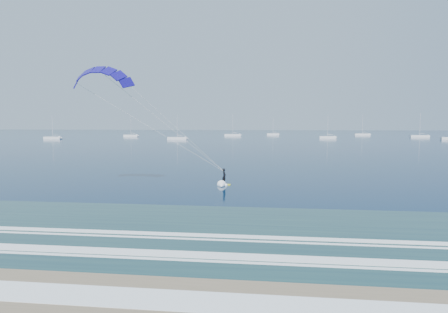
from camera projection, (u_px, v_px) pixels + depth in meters
name	position (u px, v px, depth m)	size (l,w,h in m)	color
ground	(126.00, 295.00, 17.56)	(900.00, 900.00, 0.00)	#07223F
kitesurfer_rig	(164.00, 123.00, 45.76)	(18.28, 8.86, 14.80)	#C7CB17
sailboat_0	(53.00, 138.00, 193.34)	(8.44, 2.40, 11.51)	silver
sailboat_1	(131.00, 136.00, 228.19)	(8.26, 2.40, 11.41)	silver
sailboat_2	(233.00, 135.00, 241.33)	(9.85, 2.40, 13.13)	silver
sailboat_3	(328.00, 137.00, 201.78)	(8.21, 2.40, 11.46)	silver
sailboat_4	(362.00, 134.00, 254.54)	(9.56, 2.40, 12.88)	silver
sailboat_5	(420.00, 136.00, 218.34)	(9.78, 2.40, 13.20)	silver
sailboat_7	(177.00, 138.00, 187.61)	(9.20, 2.40, 11.29)	silver
sailboat_8	(273.00, 134.00, 259.43)	(7.63, 2.40, 11.30)	silver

